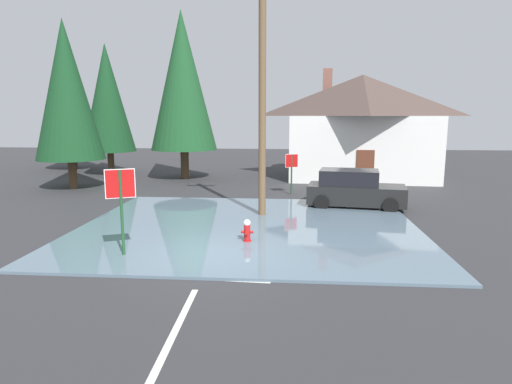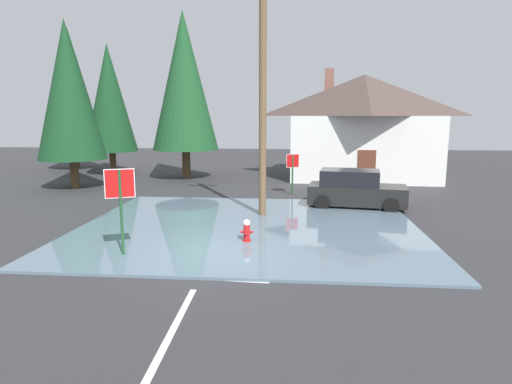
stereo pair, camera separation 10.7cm
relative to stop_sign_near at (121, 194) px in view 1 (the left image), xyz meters
The scene contains 14 objects.
ground_plane 3.11m from the stop_sign_near, ahead, with size 80.00×80.00×0.10m, color #2D2D30.
flood_puddle 5.08m from the stop_sign_near, 48.21° to the left, with size 11.78×10.21×0.08m, color slate.
lane_stop_bar 3.16m from the stop_sign_near, 31.54° to the right, with size 3.98×0.30×0.01m, color silver.
lane_center_stripe 5.16m from the stop_sign_near, 58.24° to the right, with size 3.94×0.14×0.01m, color silver.
stop_sign_near is the anchor object (origin of this frame).
fire_hydrant 3.95m from the stop_sign_near, 26.16° to the left, with size 0.38×0.33×0.76m.
utility_pole 7.10m from the stop_sign_near, 56.56° to the left, with size 1.60×0.28×9.43m.
stop_sign_far 11.36m from the stop_sign_near, 65.75° to the left, with size 0.63×0.26×2.03m.
house 19.35m from the stop_sign_near, 62.14° to the left, with size 9.75×7.83×6.92m.
parked_car 10.48m from the stop_sign_near, 45.19° to the left, with size 4.29×2.46×1.63m.
pine_tree_tall_left 13.70m from the stop_sign_near, 122.54° to the left, with size 3.54×3.54×8.85m.
pine_tree_mid_left 19.02m from the stop_sign_near, 113.60° to the left, with size 3.42×3.42×8.55m.
pine_tree_short_left 23.13m from the stop_sign_near, 120.07° to the left, with size 4.05×4.05×10.13m.
pine_tree_far_center 16.11m from the stop_sign_near, 97.40° to the left, with size 4.05×4.05×10.12m.
Camera 1 is at (2.17, -11.87, 3.93)m, focal length 30.83 mm.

